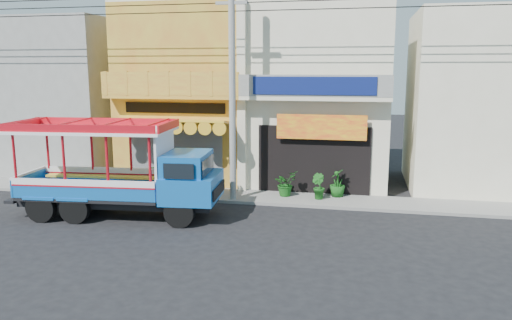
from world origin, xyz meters
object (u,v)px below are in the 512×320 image
(utility_pole, at_px, (236,73))
(songthaew_truck, at_px, (132,172))
(potted_plant_a, at_px, (285,183))
(potted_plant_b, at_px, (318,186))
(potted_plant_c, at_px, (337,183))
(green_sign, at_px, (157,180))

(utility_pole, bearing_deg, songthaew_truck, -138.77)
(potted_plant_a, height_order, potted_plant_b, potted_plant_a)
(songthaew_truck, distance_m, potted_plant_a, 6.19)
(songthaew_truck, bearing_deg, potted_plant_c, 29.63)
(potted_plant_a, xyz_separation_m, potted_plant_c, (2.07, 0.30, 0.05))
(utility_pole, bearing_deg, potted_plant_a, 27.72)
(songthaew_truck, xyz_separation_m, potted_plant_b, (6.23, 3.42, -1.02))
(utility_pole, relative_size, green_sign, 28.60)
(potted_plant_a, distance_m, potted_plant_b, 1.36)
(potted_plant_a, relative_size, potted_plant_b, 1.01)
(utility_pole, height_order, songthaew_truck, utility_pole)
(green_sign, bearing_deg, songthaew_truck, -80.33)
(potted_plant_a, bearing_deg, utility_pole, 151.06)
(green_sign, height_order, potted_plant_a, potted_plant_a)
(potted_plant_a, bearing_deg, green_sign, 124.76)
(potted_plant_b, height_order, potted_plant_c, potted_plant_c)
(utility_pole, distance_m, potted_plant_b, 5.46)
(songthaew_truck, bearing_deg, potted_plant_a, 36.78)
(utility_pole, relative_size, potted_plant_a, 27.48)
(songthaew_truck, distance_m, green_sign, 3.74)
(songthaew_truck, height_order, potted_plant_a, songthaew_truck)
(songthaew_truck, xyz_separation_m, potted_plant_a, (4.89, 3.66, -1.01))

